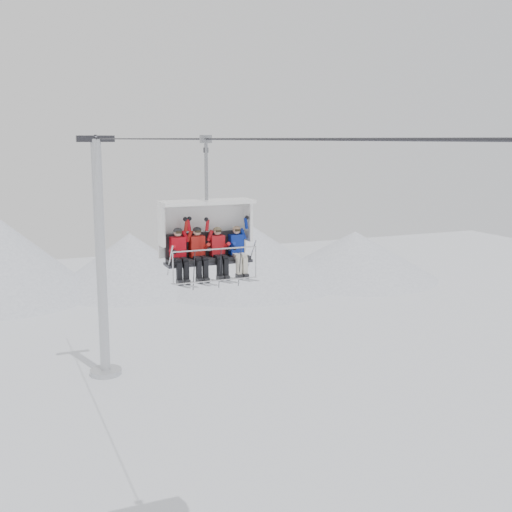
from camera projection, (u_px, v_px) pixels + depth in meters
name	position (u px, v px, depth m)	size (l,w,h in m)	color
ridgeline	(43.00, 265.00, 53.77)	(72.00, 21.00, 7.00)	silver
lift_tower_right	(102.00, 276.00, 35.71)	(2.00, 1.80, 13.48)	#AFB2B7
haul_cable	(256.00, 139.00, 14.44)	(0.06, 0.06, 50.00)	#2B2B2F
chairlift_carrier	(205.00, 231.00, 18.23)	(2.64, 1.17, 3.98)	black
skier_far_left	(179.00, 253.00, 17.69)	(0.41, 1.69, 1.63)	red
skier_center_left	(198.00, 251.00, 17.91)	(0.41, 1.69, 1.62)	#AA1913
skier_center_right	(219.00, 250.00, 18.14)	(0.39, 1.69, 1.57)	red
skier_far_right	(238.00, 249.00, 18.36)	(0.39, 1.69, 1.56)	#0D2599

